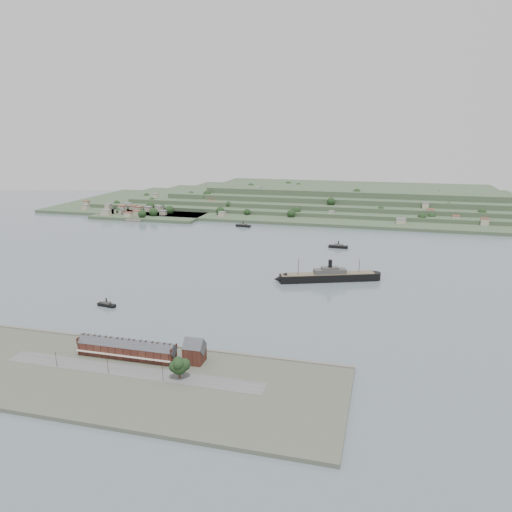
% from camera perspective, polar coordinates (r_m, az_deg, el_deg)
% --- Properties ---
extents(ground, '(1400.00, 1400.00, 0.00)m').
position_cam_1_polar(ground, '(425.19, -2.32, -2.24)').
color(ground, slate).
rests_on(ground, ground).
extents(near_shore, '(220.00, 80.00, 2.60)m').
position_cam_1_polar(near_shore, '(264.85, -14.56, -13.29)').
color(near_shore, '#4C5142').
rests_on(near_shore, ground).
extents(terrace_row, '(55.60, 9.80, 11.07)m').
position_cam_1_polar(terrace_row, '(281.41, -14.58, -10.25)').
color(terrace_row, '#421E17').
rests_on(terrace_row, ground).
extents(gabled_building, '(10.40, 10.18, 14.09)m').
position_cam_1_polar(gabled_building, '(268.90, -7.05, -10.76)').
color(gabled_building, '#421E17').
rests_on(gabled_building, ground).
extents(far_peninsula, '(760.00, 309.00, 30.00)m').
position_cam_1_polar(far_peninsula, '(795.23, 8.01, 6.39)').
color(far_peninsula, '#3D5337').
rests_on(far_peninsula, ground).
extents(steamship, '(85.62, 40.24, 21.45)m').
position_cam_1_polar(steamship, '(412.18, 7.91, -2.34)').
color(steamship, black).
rests_on(steamship, ground).
extents(tugboat, '(14.21, 5.74, 6.22)m').
position_cam_1_polar(tugboat, '(367.68, -16.70, -5.33)').
color(tugboat, black).
rests_on(tugboat, ground).
extents(ferry_west, '(19.66, 7.78, 7.17)m').
position_cam_1_polar(ferry_west, '(632.36, -1.47, 3.51)').
color(ferry_west, black).
rests_on(ferry_west, ground).
extents(ferry_east, '(20.12, 6.21, 7.48)m').
position_cam_1_polar(ferry_east, '(527.70, 9.38, 1.10)').
color(ferry_east, black).
rests_on(ferry_east, ground).
extents(fig_tree, '(10.05, 8.71, 11.22)m').
position_cam_1_polar(fig_tree, '(253.45, -8.75, -12.31)').
color(fig_tree, '#452C20').
rests_on(fig_tree, ground).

